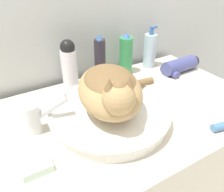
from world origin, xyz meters
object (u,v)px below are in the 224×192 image
soap_pump_bottle (150,50)px  spray_bottle_trigger (126,55)px  cat (111,89)px  hair_dryer (179,66)px  soap_bar (37,168)px  faucet (37,116)px  hairspray_can_black (100,59)px  lotion_bottle_white (69,65)px

soap_pump_bottle → spray_bottle_trigger: (-0.14, -0.00, 0.01)m
cat → hair_dryer: bearing=127.8°
soap_bar → faucet: bearing=71.0°
hairspray_can_black → hair_dryer: size_ratio=1.06×
cat → soap_pump_bottle: bearing=145.0°
soap_pump_bottle → spray_bottle_trigger: size_ratio=1.04×
cat → spray_bottle_trigger: 0.38m
lotion_bottle_white → soap_bar: lotion_bottle_white is taller
lotion_bottle_white → soap_pump_bottle: bearing=0.0°
lotion_bottle_white → soap_bar: size_ratio=2.65×
faucet → lotion_bottle_white: (0.20, 0.21, 0.04)m
cat → hairspray_can_black: 0.31m
spray_bottle_trigger → hair_dryer: bearing=-29.4°
spray_bottle_trigger → soap_bar: size_ratio=2.44×
lotion_bottle_white → hairspray_can_black: (0.14, 0.00, -0.01)m
hairspray_can_black → hair_dryer: (0.35, -0.12, -0.06)m
faucet → spray_bottle_trigger: (0.47, 0.21, 0.03)m
hairspray_can_black → soap_bar: size_ratio=2.63×
cat → hairspray_can_black: bearing=176.1°
cat → soap_bar: size_ratio=4.60×
lotion_bottle_white → spray_bottle_trigger: bearing=0.0°
lotion_bottle_white → spray_bottle_trigger: size_ratio=1.09×
lotion_bottle_white → soap_bar: (-0.25, -0.37, -0.09)m
hairspray_can_black → spray_bottle_trigger: (0.13, 0.00, -0.01)m
lotion_bottle_white → faucet: bearing=-133.2°
lotion_bottle_white → hair_dryer: lotion_bottle_white is taller
soap_pump_bottle → spray_bottle_trigger: 0.14m
soap_bar → hairspray_can_black: bearing=43.2°
soap_pump_bottle → hair_dryer: 0.16m
faucet → soap_pump_bottle: soap_pump_bottle is taller
spray_bottle_trigger → cat: bearing=-131.1°
spray_bottle_trigger → faucet: bearing=-155.9°
hair_dryer → cat: bearing=-161.6°
faucet → hair_dryer: (0.69, 0.09, -0.03)m
faucet → soap_bar: (-0.05, -0.16, -0.05)m
cat → soap_bar: 0.31m
faucet → spray_bottle_trigger: size_ratio=0.73×
faucet → soap_pump_bottle: 0.64m
hairspray_can_black → soap_pump_bottle: size_ratio=1.04×
faucet → soap_pump_bottle: bearing=36.8°
cat → spray_bottle_trigger: (0.25, 0.29, -0.04)m
cat → lotion_bottle_white: cat is taller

